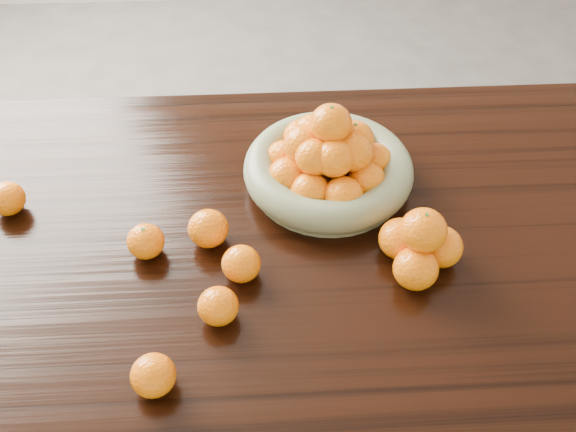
{
  "coord_description": "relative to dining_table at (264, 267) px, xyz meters",
  "views": [
    {
      "loc": [
        0.0,
        -0.86,
        1.69
      ],
      "look_at": [
        0.05,
        -0.02,
        0.83
      ],
      "focal_mm": 40.0,
      "sensor_mm": 36.0,
      "label": 1
    }
  ],
  "objects": [
    {
      "name": "ground",
      "position": [
        0.0,
        0.0,
        -0.66
      ],
      "size": [
        5.0,
        5.0,
        0.0
      ],
      "primitive_type": "plane",
      "color": "#5B5856",
      "rests_on": "ground"
    },
    {
      "name": "loose_orange_0",
      "position": [
        -0.22,
        -0.03,
        0.12
      ],
      "size": [
        0.07,
        0.07,
        0.07
      ],
      "primitive_type": "ellipsoid",
      "color": "orange",
      "rests_on": "dining_table"
    },
    {
      "name": "orange_pyramid",
      "position": [
        0.29,
        -0.09,
        0.14
      ],
      "size": [
        0.16,
        0.16,
        0.14
      ],
      "rotation": [
        0.0,
        0.0,
        -0.32
      ],
      "color": "orange",
      "rests_on": "dining_table"
    },
    {
      "name": "dining_table",
      "position": [
        0.0,
        0.0,
        0.0
      ],
      "size": [
        2.0,
        1.0,
        0.75
      ],
      "color": "black",
      "rests_on": "ground"
    },
    {
      "name": "loose_orange_4",
      "position": [
        -0.08,
        -0.19,
        0.12
      ],
      "size": [
        0.07,
        0.07,
        0.07
      ],
      "primitive_type": "ellipsoid",
      "color": "orange",
      "rests_on": "dining_table"
    },
    {
      "name": "loose_orange_3",
      "position": [
        -0.52,
        0.1,
        0.12
      ],
      "size": [
        0.07,
        0.07,
        0.07
      ],
      "primitive_type": "ellipsoid",
      "color": "orange",
      "rests_on": "dining_table"
    },
    {
      "name": "loose_orange_1",
      "position": [
        -0.18,
        -0.32,
        0.12
      ],
      "size": [
        0.07,
        0.07,
        0.07
      ],
      "primitive_type": "ellipsoid",
      "color": "orange",
      "rests_on": "dining_table"
    },
    {
      "name": "loose_orange_5",
      "position": [
        -0.11,
        -0.0,
        0.13
      ],
      "size": [
        0.08,
        0.08,
        0.07
      ],
      "primitive_type": "ellipsoid",
      "color": "orange",
      "rests_on": "dining_table"
    },
    {
      "name": "loose_orange_2",
      "position": [
        -0.04,
        -0.09,
        0.12
      ],
      "size": [
        0.07,
        0.07,
        0.07
      ],
      "primitive_type": "ellipsoid",
      "color": "orange",
      "rests_on": "dining_table"
    },
    {
      "name": "fruit_bowl",
      "position": [
        0.14,
        0.16,
        0.15
      ],
      "size": [
        0.36,
        0.36,
        0.2
      ],
      "rotation": [
        0.0,
        0.0,
        -0.14
      ],
      "color": "gray",
      "rests_on": "dining_table"
    }
  ]
}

